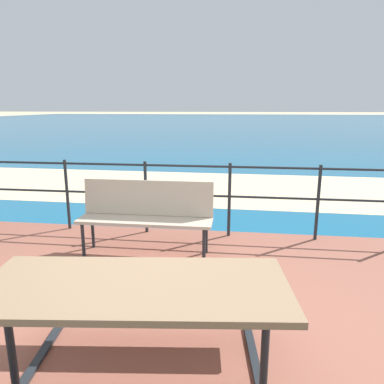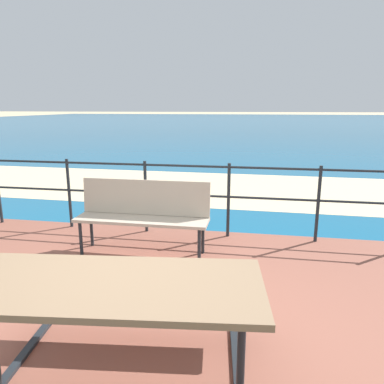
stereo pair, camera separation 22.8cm
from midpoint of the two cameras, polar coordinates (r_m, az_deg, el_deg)
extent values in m
plane|color=tan|center=(3.13, -7.76, -22.68)|extent=(240.00, 240.00, 0.00)
cube|color=brown|center=(3.11, -7.78, -22.23)|extent=(6.40, 5.20, 0.06)
cube|color=#145B84|center=(42.45, 9.07, 10.72)|extent=(90.00, 90.00, 0.01)
cube|color=beige|center=(8.39, 4.18, 0.73)|extent=(54.06, 4.57, 0.01)
cube|color=#7A6047|center=(2.20, -9.75, -14.29)|extent=(1.85, 0.94, 0.04)
cube|color=#7A6047|center=(2.87, -6.70, -14.53)|extent=(1.80, 0.46, 0.04)
cylinder|color=#1E2328|center=(2.37, 10.76, -22.96)|extent=(0.06, 0.06, 0.76)
cube|color=tan|center=(4.40, -6.49, -4.39)|extent=(1.62, 0.41, 0.04)
cube|color=tan|center=(4.50, -5.93, -0.83)|extent=(1.62, 0.07, 0.44)
cylinder|color=#1E2328|center=(4.59, -15.77, -6.95)|extent=(0.04, 0.04, 0.44)
cylinder|color=#1E2328|center=(4.85, -14.26, -5.78)|extent=(0.04, 0.04, 0.44)
cylinder|color=#1E2328|center=(4.20, 2.72, -8.40)|extent=(0.04, 0.04, 0.44)
cylinder|color=#1E2328|center=(4.48, 3.20, -7.00)|extent=(0.04, 0.04, 0.44)
cylinder|color=#1E2328|center=(5.62, -17.69, -0.22)|extent=(0.04, 0.04, 1.03)
cylinder|color=#1E2328|center=(5.19, -6.06, -0.77)|extent=(0.04, 0.04, 1.03)
cylinder|color=#1E2328|center=(5.00, 7.07, -1.34)|extent=(0.04, 0.04, 1.03)
cylinder|color=#1E2328|center=(5.08, 20.47, -1.85)|extent=(0.04, 0.04, 1.03)
cylinder|color=#1E2328|center=(4.96, 0.39, 4.14)|extent=(5.90, 0.03, 0.03)
cylinder|color=#1E2328|center=(5.05, 0.38, -0.49)|extent=(5.90, 0.03, 0.03)
camera|label=1|loc=(0.11, -88.76, 0.29)|focal=33.84mm
camera|label=2|loc=(0.11, 91.24, -0.29)|focal=33.84mm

